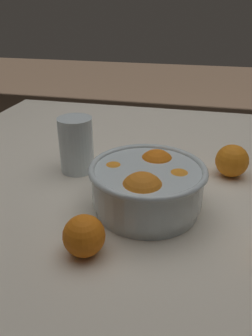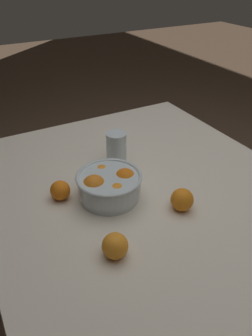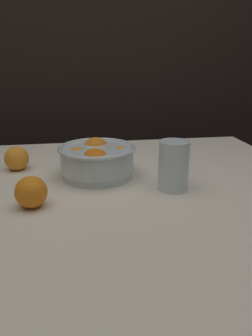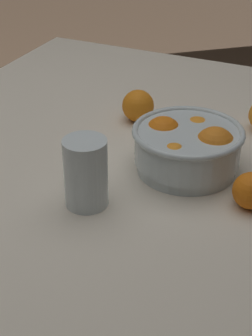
{
  "view_description": "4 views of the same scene",
  "coord_description": "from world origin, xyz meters",
  "views": [
    {
      "loc": [
        -0.08,
        0.67,
        1.1
      ],
      "look_at": [
        0.06,
        0.05,
        0.78
      ],
      "focal_mm": 35.0,
      "sensor_mm": 36.0,
      "label": 1
    },
    {
      "loc": [
        -0.81,
        0.51,
        1.44
      ],
      "look_at": [
        0.06,
        0.03,
        0.79
      ],
      "focal_mm": 35.0,
      "sensor_mm": 36.0,
      "label": 2
    },
    {
      "loc": [
        -0.06,
        -0.77,
        1.07
      ],
      "look_at": [
        0.07,
        0.07,
        0.78
      ],
      "focal_mm": 35.0,
      "sensor_mm": 36.0,
      "label": 3
    },
    {
      "loc": [
        0.94,
        0.43,
        1.32
      ],
      "look_at": [
        0.14,
        0.06,
        0.79
      ],
      "focal_mm": 60.0,
      "sensor_mm": 36.0,
      "label": 4
    }
  ],
  "objects": [
    {
      "name": "dining_table",
      "position": [
        0.0,
        0.0,
        0.67
      ],
      "size": [
        1.26,
        1.1,
        0.74
      ],
      "color": "beige",
      "rests_on": "ground_plane"
    },
    {
      "name": "orange_loose_aside",
      "position": [
        -0.17,
        -0.05,
        0.77
      ],
      "size": [
        0.08,
        0.08,
        0.08
      ],
      "primitive_type": "sphere",
      "color": "orange",
      "rests_on": "dining_table"
    },
    {
      "name": "orange_loose_front",
      "position": [
        0.07,
        0.28,
        0.77
      ],
      "size": [
        0.07,
        0.07,
        0.07
      ],
      "primitive_type": "sphere",
      "color": "orange",
      "rests_on": "dining_table"
    },
    {
      "name": "fruit_bowl",
      "position": [
        0.0,
        0.13,
        0.79
      ],
      "size": [
        0.22,
        0.22,
        0.1
      ],
      "color": "silver",
      "rests_on": "dining_table"
    },
    {
      "name": "juice_glass",
      "position": [
        0.19,
        0.01,
        0.79
      ],
      "size": [
        0.08,
        0.08,
        0.13
      ],
      "color": "#F4A314",
      "rests_on": "dining_table"
    }
  ]
}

